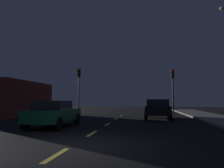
% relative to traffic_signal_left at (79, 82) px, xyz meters
% --- Properties ---
extents(ground_plane, '(80.00, 80.00, 0.00)m').
position_rel_traffic_signal_left_xyz_m(ground_plane, '(4.86, -9.19, -3.42)').
color(ground_plane, black).
extents(lane_stripe_nearest, '(0.16, 1.60, 0.01)m').
position_rel_traffic_signal_left_xyz_m(lane_stripe_nearest, '(4.86, -17.39, -3.41)').
color(lane_stripe_nearest, '#EACC4C').
rests_on(lane_stripe_nearest, ground_plane).
extents(lane_stripe_second, '(0.16, 1.60, 0.01)m').
position_rel_traffic_signal_left_xyz_m(lane_stripe_second, '(4.86, -13.59, -3.41)').
color(lane_stripe_second, '#EACC4C').
rests_on(lane_stripe_second, ground_plane).
extents(lane_stripe_third, '(0.16, 1.60, 0.01)m').
position_rel_traffic_signal_left_xyz_m(lane_stripe_third, '(4.86, -9.79, -3.41)').
color(lane_stripe_third, '#EACC4C').
rests_on(lane_stripe_third, ground_plane).
extents(lane_stripe_fourth, '(0.16, 1.60, 0.01)m').
position_rel_traffic_signal_left_xyz_m(lane_stripe_fourth, '(4.86, -5.99, -3.41)').
color(lane_stripe_fourth, '#EACC4C').
rests_on(lane_stripe_fourth, ground_plane).
extents(lane_stripe_fifth, '(0.16, 1.60, 0.01)m').
position_rel_traffic_signal_left_xyz_m(lane_stripe_fifth, '(4.86, -2.19, -3.41)').
color(lane_stripe_fifth, '#EACC4C').
rests_on(lane_stripe_fifth, ground_plane).
extents(traffic_signal_left, '(0.32, 0.38, 4.87)m').
position_rel_traffic_signal_left_xyz_m(traffic_signal_left, '(0.00, 0.00, 0.00)').
color(traffic_signal_left, '#4C4C51').
rests_on(traffic_signal_left, ground_plane).
extents(traffic_signal_right, '(0.32, 0.38, 4.57)m').
position_rel_traffic_signal_left_xyz_m(traffic_signal_right, '(9.86, -0.00, -0.20)').
color(traffic_signal_right, black).
rests_on(traffic_signal_right, ground_plane).
extents(car_stopped_ahead, '(2.08, 3.94, 1.52)m').
position_rel_traffic_signal_left_xyz_m(car_stopped_ahead, '(8.06, -5.05, -2.64)').
color(car_stopped_ahead, black).
rests_on(car_stopped_ahead, ground_plane).
extents(car_adjacent_lane, '(1.94, 3.83, 1.40)m').
position_rel_traffic_signal_left_xyz_m(car_adjacent_lane, '(2.26, -11.63, -2.69)').
color(car_adjacent_lane, '#0F4C2D').
rests_on(car_adjacent_lane, ground_plane).
extents(storefront_left, '(4.85, 8.18, 3.18)m').
position_rel_traffic_signal_left_xyz_m(storefront_left, '(-5.56, -3.89, -1.83)').
color(storefront_left, maroon).
rests_on(storefront_left, ground_plane).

